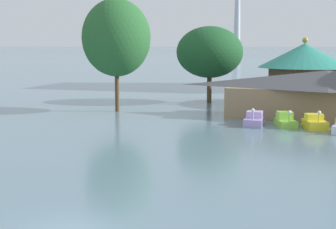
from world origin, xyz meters
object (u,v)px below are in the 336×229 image
at_px(shoreline_tree_mid, 210,52).
at_px(boathouse, 327,93).
at_px(pedal_boat_lime, 285,121).
at_px(green_roof_pavilion, 304,70).
at_px(pedal_boat_yellow, 315,123).
at_px(pedal_boat_lavender, 254,120).
at_px(shoreline_tree_tall_left, 116,38).

bearing_deg(shoreline_tree_mid, boathouse, -35.49).
distance_m(pedal_boat_lime, green_roof_pavilion, 17.53).
distance_m(pedal_boat_lime, shoreline_tree_mid, 19.99).
bearing_deg(pedal_boat_lime, pedal_boat_yellow, 53.44).
xyz_separation_m(pedal_boat_lavender, boathouse, (6.33, 6.38, 2.00)).
bearing_deg(green_roof_pavilion, shoreline_tree_tall_left, -148.05).
bearing_deg(pedal_boat_yellow, shoreline_tree_tall_left, -124.13).
bearing_deg(shoreline_tree_mid, shoreline_tree_tall_left, -125.60).
bearing_deg(shoreline_tree_tall_left, pedal_boat_lime, -15.51).
height_order(boathouse, shoreline_tree_mid, shoreline_tree_mid).
bearing_deg(shoreline_tree_tall_left, boathouse, 3.03).
xyz_separation_m(pedal_boat_lime, green_roof_pavilion, (1.08, 17.10, 3.67)).
relative_size(pedal_boat_lavender, boathouse, 0.14).
xyz_separation_m(green_roof_pavilion, shoreline_tree_tall_left, (-19.31, -12.04, 3.77)).
distance_m(pedal_boat_lavender, shoreline_tree_mid, 18.87).
height_order(pedal_boat_lavender, shoreline_tree_mid, shoreline_tree_mid).
xyz_separation_m(pedal_boat_lime, shoreline_tree_mid, (-10.32, 16.12, 5.76)).
distance_m(pedal_boat_yellow, green_roof_pavilion, 18.30).
distance_m(shoreline_tree_tall_left, shoreline_tree_mid, 13.71).
bearing_deg(boathouse, shoreline_tree_tall_left, -176.97).
bearing_deg(green_roof_pavilion, pedal_boat_lime, -93.60).
distance_m(green_roof_pavilion, shoreline_tree_tall_left, 23.07).
bearing_deg(pedal_boat_lime, pedal_boat_lavender, -106.28).
bearing_deg(shoreline_tree_tall_left, shoreline_tree_mid, 54.40).
xyz_separation_m(pedal_boat_lavender, shoreline_tree_tall_left, (-15.49, 5.23, 7.46)).
bearing_deg(pedal_boat_yellow, shoreline_tree_mid, -161.19).
relative_size(green_roof_pavilion, shoreline_tree_tall_left, 0.91).
distance_m(boathouse, green_roof_pavilion, 11.30).
relative_size(boathouse, shoreline_tree_tall_left, 1.72).
bearing_deg(pedal_boat_lime, green_roof_pavilion, 156.66).
height_order(pedal_boat_yellow, boathouse, boathouse).
relative_size(pedal_boat_lavender, pedal_boat_yellow, 1.02).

